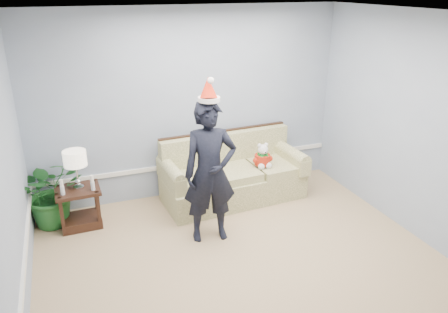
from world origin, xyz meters
TOP-DOWN VIEW (x-y plane):
  - room_shell at (0.00, 0.00)m, footprint 4.54×5.04m
  - wainscot_trim at (-1.18, 1.18)m, footprint 4.49×4.99m
  - sofa at (0.48, 2.08)m, footprint 2.06×0.98m
  - side_table at (-1.66, 2.01)m, footprint 0.56×0.47m
  - table_lamp at (-1.64, 2.03)m, footprint 0.28×0.28m
  - candle_pair at (-1.66, 1.90)m, footprint 0.41×0.05m
  - houseplant at (-1.98, 2.20)m, footprint 1.06×1.00m
  - man at (-0.17, 1.16)m, footprint 0.68×0.49m
  - santa_hat at (-0.17, 1.17)m, footprint 0.31×0.33m
  - teddy_bear at (0.88, 1.91)m, footprint 0.23×0.26m

SIDE VIEW (x-z plane):
  - side_table at x=-1.66m, z-range -0.06..0.47m
  - sofa at x=0.48m, z-range -0.14..0.80m
  - wainscot_trim at x=-1.18m, z-range 0.42..0.48m
  - houseplant at x=-1.98m, z-range 0.00..0.93m
  - candle_pair at x=-1.66m, z-range 0.52..0.72m
  - teddy_bear at x=0.88m, z-range 0.44..0.81m
  - man at x=-0.17m, z-range 0.00..1.75m
  - table_lamp at x=-1.64m, z-range 0.66..1.17m
  - room_shell at x=0.00m, z-range -0.02..2.72m
  - santa_hat at x=-0.17m, z-range 1.72..2.01m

